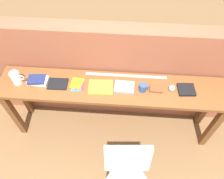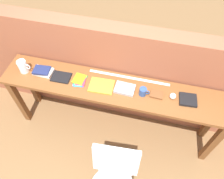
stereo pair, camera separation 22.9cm
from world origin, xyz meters
TOP-DOWN VIEW (x-y plane):
  - ground_plane at (0.00, 0.00)m, footprint 40.00×40.00m
  - brick_wall_back at (0.00, 0.64)m, footprint 6.00×0.20m
  - sideboard at (0.00, 0.30)m, footprint 2.50×0.44m
  - chair_white_moulded at (0.20, -0.52)m, footprint 0.47×0.48m
  - pitcher_white at (-1.03, 0.29)m, footprint 0.14×0.10m
  - book_stack_leftmost at (-0.81, 0.31)m, footprint 0.22×0.16m
  - magazine_cycling at (-0.59, 0.29)m, footprint 0.21×0.16m
  - pamphlet_pile_colourful at (-0.38, 0.30)m, footprint 0.16×0.19m
  - book_open_centre at (-0.12, 0.28)m, footprint 0.27×0.21m
  - book_grey_hardcover at (0.13, 0.30)m, footprint 0.22×0.16m
  - mug at (0.32, 0.28)m, footprint 0.11×0.08m
  - leather_journal_brown at (0.46, 0.30)m, footprint 0.13×0.11m
  - sports_ball_small at (0.63, 0.31)m, footprint 0.07×0.07m
  - book_repair_rightmost at (0.78, 0.31)m, footprint 0.19×0.17m
  - ruler_metal_back_edge at (0.14, 0.47)m, footprint 0.90×0.03m

SIDE VIEW (x-z plane):
  - ground_plane at x=0.00m, z-range 0.00..0.00m
  - chair_white_moulded at x=0.20m, z-range 0.08..0.97m
  - brick_wall_back at x=0.00m, z-range 0.00..1.40m
  - sideboard at x=0.00m, z-range 0.30..1.18m
  - ruler_metal_back_edge at x=0.14m, z-range 0.88..0.88m
  - pamphlet_pile_colourful at x=-0.38m, z-range 0.88..0.89m
  - magazine_cycling at x=-0.59m, z-range 0.88..0.90m
  - book_open_centre at x=-0.12m, z-range 0.88..0.90m
  - leather_journal_brown at x=0.46m, z-range 0.88..0.90m
  - book_repair_rightmost at x=0.78m, z-range 0.88..0.91m
  - book_grey_hardcover at x=0.13m, z-range 0.88..0.91m
  - book_stack_leftmost at x=-0.81m, z-range 0.88..0.93m
  - sports_ball_small at x=0.63m, z-range 0.88..0.95m
  - mug at x=0.32m, z-range 0.88..0.97m
  - pitcher_white at x=-1.03m, z-range 0.87..1.05m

